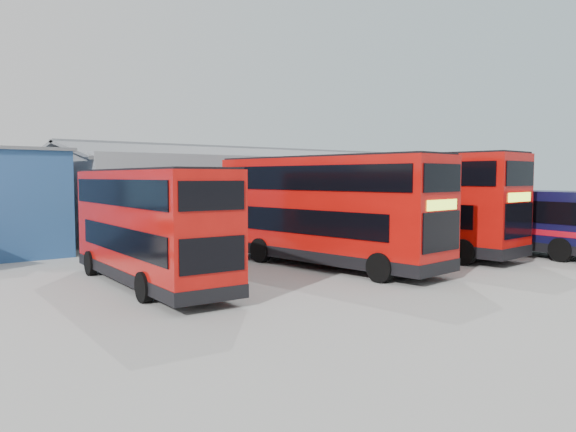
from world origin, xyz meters
The scene contains 6 objects.
ground_plane centered at (0.00, 0.00, 0.00)m, with size 120.00×120.00×0.00m, color #979792.
maintenance_shed centered at (8.00, 20.00, 2.60)m, with size 30.50×12.00×5.89m.
double_decker_left centered at (-8.32, 5.32, 2.02)m, with size 3.01×9.73×4.05m.
double_decker_centre centered at (-0.71, 4.57, 2.31)m, with size 3.50×11.15×4.64m.
double_decker_right centered at (5.14, 5.16, 2.42)m, with size 3.54×11.65×4.86m.
single_decker_blue centered at (9.89, 2.02, 1.54)m, with size 3.84×11.67×3.11m.
Camera 1 is at (-16.69, -12.65, 3.78)m, focal length 35.00 mm.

